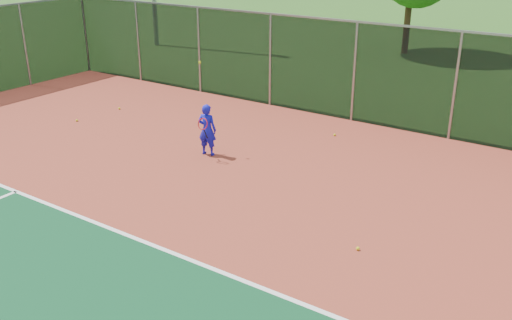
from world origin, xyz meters
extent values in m
cube|color=black|center=(0.00, 12.00, 1.52)|extent=(30.00, 0.04, 3.00)
cube|color=gray|center=(0.00, 12.00, 3.02)|extent=(30.00, 0.06, 0.06)
imported|color=#1415BC|center=(-4.87, 7.24, 0.70)|extent=(0.56, 0.43, 1.36)
cylinder|color=black|center=(-4.72, 6.99, 0.69)|extent=(0.03, 0.15, 0.27)
torus|color=#A51414|center=(-4.72, 6.89, 0.99)|extent=(0.30, 0.13, 0.29)
sphere|color=#CBCB17|center=(-5.12, 7.34, 2.41)|extent=(0.07, 0.07, 0.07)
sphere|color=#CBCB17|center=(-5.35, 7.70, 0.06)|extent=(0.07, 0.07, 0.07)
sphere|color=#CBCB17|center=(-9.94, 7.14, 0.06)|extent=(0.07, 0.07, 0.07)
sphere|color=#CBCB17|center=(0.44, 5.00, 0.06)|extent=(0.07, 0.07, 0.07)
sphere|color=#CBCB17|center=(-9.80, 8.77, 0.06)|extent=(0.07, 0.07, 0.07)
sphere|color=#CBCB17|center=(-2.76, 10.40, 0.06)|extent=(0.07, 0.07, 0.07)
cylinder|color=#372014|center=(-5.39, 22.95, 1.39)|extent=(0.30, 0.30, 2.77)
camera|label=1|loc=(3.98, -3.59, 5.50)|focal=40.00mm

